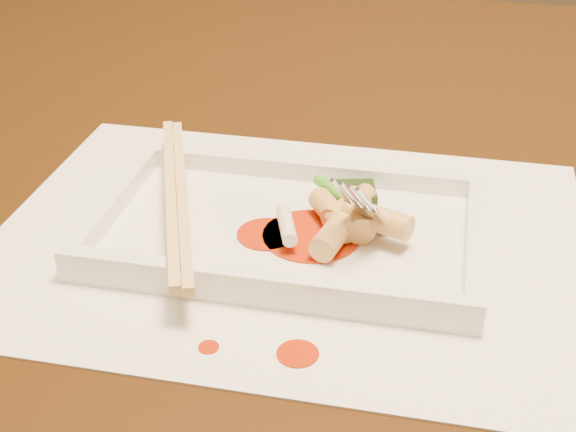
% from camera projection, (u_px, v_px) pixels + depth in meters
% --- Properties ---
extents(table, '(1.40, 0.90, 0.75)m').
position_uv_depth(table, '(408.00, 248.00, 0.72)').
color(table, black).
rests_on(table, ground).
extents(placemat, '(0.40, 0.30, 0.00)m').
position_uv_depth(placemat, '(288.00, 239.00, 0.55)').
color(placemat, white).
rests_on(placemat, table).
extents(sauce_splatter_a, '(0.02, 0.02, 0.00)m').
position_uv_depth(sauce_splatter_a, '(298.00, 354.00, 0.44)').
color(sauce_splatter_a, '#B92605').
rests_on(sauce_splatter_a, placemat).
extents(sauce_splatter_b, '(0.01, 0.01, 0.00)m').
position_uv_depth(sauce_splatter_b, '(209.00, 347.00, 0.45)').
color(sauce_splatter_b, '#B92605').
rests_on(sauce_splatter_b, placemat).
extents(plate_base, '(0.26, 0.16, 0.01)m').
position_uv_depth(plate_base, '(288.00, 234.00, 0.54)').
color(plate_base, white).
rests_on(plate_base, placemat).
extents(plate_rim_far, '(0.26, 0.01, 0.01)m').
position_uv_depth(plate_rim_far, '(309.00, 170.00, 0.60)').
color(plate_rim_far, white).
rests_on(plate_rim_far, plate_base).
extents(plate_rim_near, '(0.26, 0.01, 0.01)m').
position_uv_depth(plate_rim_near, '(262.00, 283.00, 0.48)').
color(plate_rim_near, white).
rests_on(plate_rim_near, plate_base).
extents(plate_rim_left, '(0.01, 0.14, 0.01)m').
position_uv_depth(plate_rim_left, '(115.00, 201.00, 0.56)').
color(plate_rim_left, white).
rests_on(plate_rim_left, plate_base).
extents(plate_rim_right, '(0.01, 0.14, 0.01)m').
position_uv_depth(plate_rim_right, '(476.00, 241.00, 0.52)').
color(plate_rim_right, white).
rests_on(plate_rim_right, plate_base).
extents(veg_piece, '(0.04, 0.04, 0.01)m').
position_uv_depth(veg_piece, '(348.00, 196.00, 0.57)').
color(veg_piece, black).
rests_on(veg_piece, plate_base).
extents(scallion_white, '(0.02, 0.04, 0.01)m').
position_uv_depth(scallion_white, '(287.00, 225.00, 0.52)').
color(scallion_white, '#EAEACC').
rests_on(scallion_white, plate_base).
extents(scallion_green, '(0.07, 0.07, 0.01)m').
position_uv_depth(scallion_green, '(354.00, 204.00, 0.54)').
color(scallion_green, '#3A9C19').
rests_on(scallion_green, plate_base).
extents(chopstick_a, '(0.09, 0.21, 0.01)m').
position_uv_depth(chopstick_a, '(171.00, 194.00, 0.55)').
color(chopstick_a, '#E2B571').
rests_on(chopstick_a, plate_rim_near).
extents(chopstick_b, '(0.09, 0.21, 0.01)m').
position_uv_depth(chopstick_b, '(182.00, 195.00, 0.55)').
color(chopstick_b, '#E2B571').
rests_on(chopstick_b, plate_rim_near).
extents(fork, '(0.09, 0.10, 0.14)m').
position_uv_depth(fork, '(402.00, 127.00, 0.51)').
color(fork, silver).
rests_on(fork, plate_base).
extents(sauce_blob_0, '(0.04, 0.04, 0.00)m').
position_uv_depth(sauce_blob_0, '(267.00, 234.00, 0.53)').
color(sauce_blob_0, '#B92605').
rests_on(sauce_blob_0, plate_base).
extents(sauce_blob_1, '(0.07, 0.07, 0.00)m').
position_uv_depth(sauce_blob_1, '(311.00, 235.00, 0.53)').
color(sauce_blob_1, '#B92605').
rests_on(sauce_blob_1, plate_base).
extents(rice_cake_0, '(0.03, 0.05, 0.02)m').
position_uv_depth(rice_cake_0, '(357.00, 215.00, 0.54)').
color(rice_cake_0, '#E0BC68').
rests_on(rice_cake_0, plate_base).
extents(rice_cake_1, '(0.03, 0.05, 0.02)m').
position_uv_depth(rice_cake_1, '(349.00, 207.00, 0.55)').
color(rice_cake_1, '#E0BC68').
rests_on(rice_cake_1, plate_base).
extents(rice_cake_2, '(0.05, 0.03, 0.02)m').
position_uv_depth(rice_cake_2, '(377.00, 219.00, 0.52)').
color(rice_cake_2, '#E0BC68').
rests_on(rice_cake_2, plate_base).
extents(rice_cake_3, '(0.04, 0.05, 0.02)m').
position_uv_depth(rice_cake_3, '(334.00, 215.00, 0.54)').
color(rice_cake_3, '#E0BC68').
rests_on(rice_cake_3, plate_base).
extents(rice_cake_4, '(0.03, 0.05, 0.02)m').
position_uv_depth(rice_cake_4, '(335.00, 233.00, 0.52)').
color(rice_cake_4, '#E0BC68').
rests_on(rice_cake_4, plate_base).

